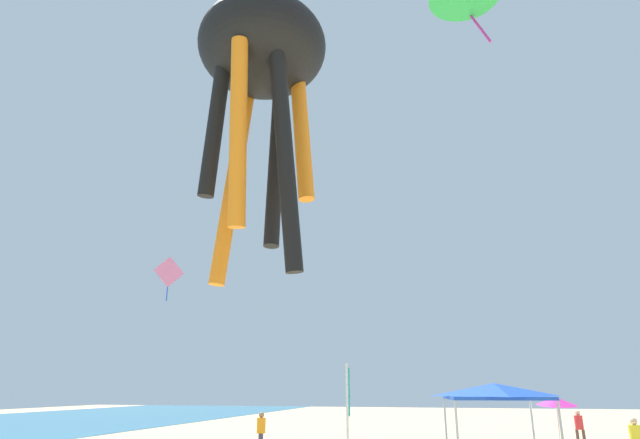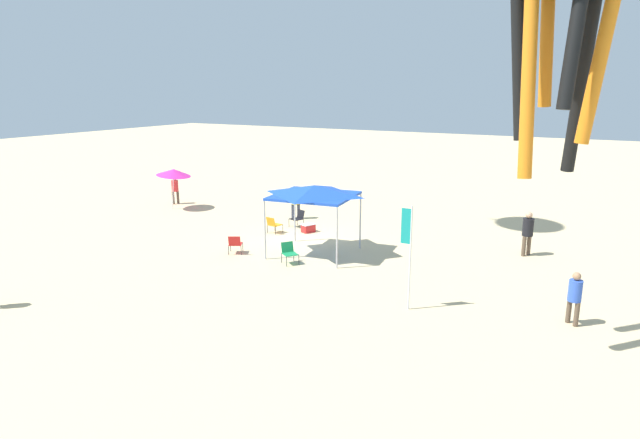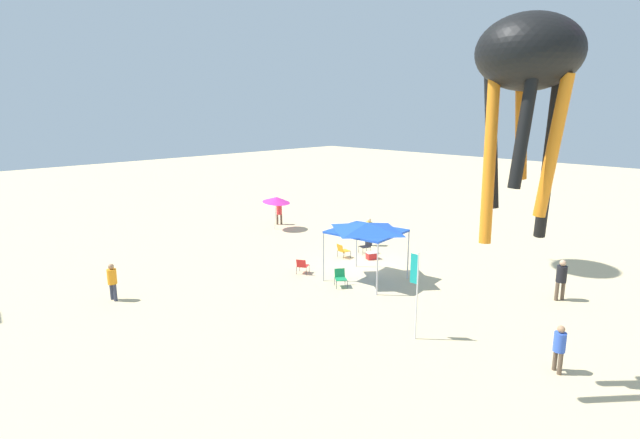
{
  "view_description": "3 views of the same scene",
  "coord_description": "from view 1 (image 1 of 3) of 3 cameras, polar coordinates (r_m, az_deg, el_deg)",
  "views": [
    {
      "loc": [
        -19.9,
        2.82,
        2.78
      ],
      "look_at": [
        -1.81,
        7.26,
        8.75
      ],
      "focal_mm": 29.4,
      "sensor_mm": 36.0,
      "label": 1
    },
    {
      "loc": [
        -12.48,
        20.67,
        6.8
      ],
      "look_at": [
        -3.04,
        3.61,
        2.05
      ],
      "focal_mm": 30.8,
      "sensor_mm": 36.0,
      "label": 2
    },
    {
      "loc": [
        -16.73,
        19.79,
        8.34
      ],
      "look_at": [
        -0.6,
        3.75,
        3.22
      ],
      "focal_mm": 28.11,
      "sensor_mm": 36.0,
      "label": 3
    }
  ],
  "objects": [
    {
      "name": "person_watching_sky",
      "position": [
        30.99,
        26.38,
        -19.39
      ],
      "size": [
        0.39,
        0.42,
        1.66
      ],
      "rotation": [
        0.0,
        0.0,
        1.17
      ],
      "color": "brown",
      "rests_on": "ground"
    },
    {
      "name": "person_far_stroller",
      "position": [
        23.04,
        31.19,
        -19.76
      ],
      "size": [
        0.45,
        0.41,
        1.74
      ],
      "rotation": [
        0.0,
        0.0,
        3.51
      ],
      "color": "#33384C",
      "rests_on": "ground"
    },
    {
      "name": "person_beachcomber",
      "position": [
        25.93,
        -6.43,
        -21.63
      ],
      "size": [
        0.45,
        0.4,
        1.68
      ],
      "rotation": [
        0.0,
        0.0,
        0.12
      ],
      "color": "#33384C",
      "rests_on": "ground"
    },
    {
      "name": "banner_flag",
      "position": [
        13.08,
        3.06,
        -21.17
      ],
      "size": [
        0.36,
        0.06,
        3.32
      ],
      "color": "silver",
      "rests_on": "ground"
    },
    {
      "name": "kite_octopus_black",
      "position": [
        11.71,
        -6.35,
        16.82
      ],
      "size": [
        2.73,
        2.73,
        6.06
      ],
      "rotation": [
        0.0,
        0.0,
        2.01
      ],
      "color": "black"
    },
    {
      "name": "kite_diamond_pink",
      "position": [
        36.2,
        -16.14,
        -5.66
      ],
      "size": [
        1.61,
        1.38,
        2.98
      ],
      "rotation": [
        0.0,
        0.0,
        5.54
      ],
      "color": "pink"
    },
    {
      "name": "beach_umbrella",
      "position": [
        29.73,
        24.32,
        -17.58
      ],
      "size": [
        1.94,
        1.91,
        2.41
      ],
      "color": "silver",
      "rests_on": "ground"
    },
    {
      "name": "canopy_tent",
      "position": [
        18.29,
        18.47,
        -17.36
      ],
      "size": [
        3.47,
        3.29,
        2.9
      ],
      "rotation": [
        0.0,
        0.0,
        0.12
      ],
      "color": "#B7B7BC",
      "rests_on": "ground"
    }
  ]
}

